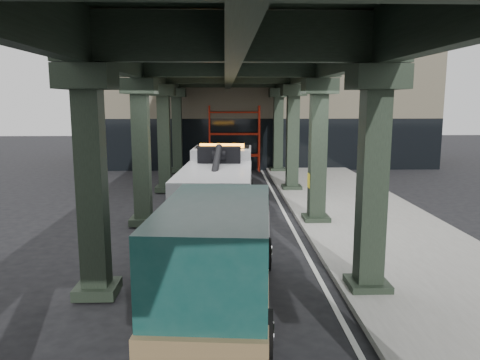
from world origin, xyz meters
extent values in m
plane|color=black|center=(0.00, 0.00, 0.00)|extent=(90.00, 90.00, 0.00)
cube|color=gray|center=(4.50, 2.00, 0.07)|extent=(5.00, 40.00, 0.15)
cube|color=silver|center=(1.70, 2.00, 0.01)|extent=(0.12, 38.00, 0.01)
cube|color=black|center=(2.60, -4.00, 2.50)|extent=(0.55, 0.55, 5.00)
cube|color=black|center=(2.60, -4.00, 4.75)|extent=(1.10, 1.10, 0.50)
cube|color=black|center=(2.60, -4.00, 0.18)|extent=(0.90, 0.90, 0.24)
cube|color=black|center=(2.60, 2.00, 2.50)|extent=(0.55, 0.55, 5.00)
cube|color=black|center=(2.60, 2.00, 4.75)|extent=(1.10, 1.10, 0.50)
cube|color=black|center=(2.60, 2.00, 0.18)|extent=(0.90, 0.90, 0.24)
cube|color=black|center=(2.60, 8.00, 2.50)|extent=(0.55, 0.55, 5.00)
cube|color=black|center=(2.60, 8.00, 4.75)|extent=(1.10, 1.10, 0.50)
cube|color=black|center=(2.60, 8.00, 0.18)|extent=(0.90, 0.90, 0.24)
cube|color=black|center=(2.60, 14.00, 2.50)|extent=(0.55, 0.55, 5.00)
cube|color=black|center=(2.60, 14.00, 4.75)|extent=(1.10, 1.10, 0.50)
cube|color=black|center=(2.60, 14.00, 0.18)|extent=(0.90, 0.90, 0.24)
cube|color=black|center=(-3.40, -4.00, 2.50)|extent=(0.55, 0.55, 5.00)
cube|color=black|center=(-3.40, -4.00, 4.75)|extent=(1.10, 1.10, 0.50)
cube|color=black|center=(-3.40, -4.00, 0.18)|extent=(0.90, 0.90, 0.24)
cube|color=black|center=(-3.40, 2.00, 2.50)|extent=(0.55, 0.55, 5.00)
cube|color=black|center=(-3.40, 2.00, 4.75)|extent=(1.10, 1.10, 0.50)
cube|color=black|center=(-3.40, 2.00, 0.18)|extent=(0.90, 0.90, 0.24)
cube|color=black|center=(-3.40, 8.00, 2.50)|extent=(0.55, 0.55, 5.00)
cube|color=black|center=(-3.40, 8.00, 4.75)|extent=(1.10, 1.10, 0.50)
cube|color=black|center=(-3.40, 8.00, 0.18)|extent=(0.90, 0.90, 0.24)
cube|color=black|center=(-3.40, 14.00, 2.50)|extent=(0.55, 0.55, 5.00)
cube|color=black|center=(-3.40, 14.00, 4.75)|extent=(1.10, 1.10, 0.50)
cube|color=black|center=(-3.40, 14.00, 0.18)|extent=(0.90, 0.90, 0.24)
cube|color=black|center=(2.60, 2.00, 5.55)|extent=(0.35, 32.00, 1.10)
cube|color=black|center=(-3.40, 2.00, 5.55)|extent=(0.35, 32.00, 1.10)
cube|color=black|center=(-0.40, 2.00, 5.55)|extent=(0.35, 32.00, 1.10)
cube|color=black|center=(-0.40, 2.00, 6.25)|extent=(7.40, 32.00, 0.30)
cube|color=#C6B793|center=(2.00, 20.00, 4.00)|extent=(22.00, 10.00, 8.00)
cylinder|color=red|center=(-1.50, 14.90, 2.00)|extent=(0.08, 0.08, 4.00)
cylinder|color=red|center=(-1.50, 14.10, 2.00)|extent=(0.08, 0.08, 4.00)
cylinder|color=red|center=(1.50, 14.90, 2.00)|extent=(0.08, 0.08, 4.00)
cylinder|color=red|center=(1.50, 14.10, 2.00)|extent=(0.08, 0.08, 4.00)
cylinder|color=red|center=(0.00, 14.90, 1.00)|extent=(3.00, 0.08, 0.08)
cylinder|color=red|center=(0.00, 14.90, 2.30)|extent=(3.00, 0.08, 0.08)
cylinder|color=red|center=(0.00, 14.90, 3.60)|extent=(3.00, 0.08, 0.08)
cube|color=black|center=(-0.84, 2.50, 0.69)|extent=(1.44, 7.41, 0.25)
cube|color=white|center=(-0.68, 5.00, 1.52)|extent=(2.45, 2.50, 1.77)
cube|color=white|center=(-0.62, 6.03, 1.03)|extent=(2.35, 0.83, 0.88)
cube|color=black|center=(-0.67, 5.24, 2.01)|extent=(2.24, 1.41, 0.83)
cube|color=white|center=(-0.91, 1.37, 1.33)|extent=(2.66, 5.05, 1.38)
cube|color=orange|center=(-0.69, 4.80, 2.50)|extent=(1.78, 0.38, 0.16)
cube|color=black|center=(-0.79, 3.33, 2.31)|extent=(1.61, 0.69, 0.59)
cylinder|color=black|center=(-0.90, 1.57, 2.06)|extent=(0.45, 3.44, 1.32)
cube|color=black|center=(-1.06, -1.13, 0.34)|extent=(0.38, 1.39, 0.18)
cube|color=black|center=(-1.11, -1.81, 0.29)|extent=(1.58, 0.34, 0.18)
cylinder|color=black|center=(-1.74, 5.36, 0.54)|extent=(0.41, 1.10, 1.08)
cylinder|color=silver|center=(-1.74, 5.36, 0.54)|extent=(0.42, 0.62, 0.59)
cylinder|color=black|center=(0.41, 5.23, 0.54)|extent=(0.41, 1.10, 1.08)
cylinder|color=silver|center=(0.41, 5.23, 0.54)|extent=(0.42, 0.62, 0.59)
cylinder|color=black|center=(-1.94, 2.13, 0.54)|extent=(0.41, 1.10, 1.08)
cylinder|color=silver|center=(-1.94, 2.13, 0.54)|extent=(0.42, 0.62, 0.59)
cylinder|color=black|center=(0.21, 1.99, 0.54)|extent=(0.41, 1.10, 1.08)
cylinder|color=silver|center=(0.21, 1.99, 0.54)|extent=(0.42, 0.62, 0.59)
cylinder|color=black|center=(-2.02, 0.85, 0.54)|extent=(0.41, 1.10, 1.08)
cylinder|color=silver|center=(-2.02, 0.85, 0.54)|extent=(0.42, 0.62, 0.59)
cylinder|color=black|center=(0.13, 0.72, 0.54)|extent=(0.41, 1.10, 1.08)
cylinder|color=silver|center=(0.13, 0.72, 0.54)|extent=(0.42, 0.62, 0.59)
cube|color=#113E3A|center=(-0.53, -2.31, 0.94)|extent=(2.11, 1.26, 0.89)
cube|color=#113E3A|center=(-0.77, -5.01, 1.33)|extent=(2.46, 4.60, 1.92)
cube|color=olive|center=(-0.74, -4.62, 0.54)|extent=(2.60, 5.68, 0.34)
cube|color=black|center=(-0.56, -2.70, 1.72)|extent=(1.95, 0.60, 0.82)
cube|color=black|center=(-0.75, -4.71, 1.82)|extent=(2.41, 3.72, 0.54)
cube|color=silver|center=(-0.48, -1.79, 0.54)|extent=(1.97, 0.30, 0.30)
cylinder|color=black|center=(-1.51, -2.27, 0.41)|extent=(0.35, 0.85, 0.83)
cylinder|color=silver|center=(-1.51, -2.27, 0.41)|extent=(0.36, 0.48, 0.46)
cylinder|color=black|center=(0.45, -2.45, 0.41)|extent=(0.35, 0.85, 0.83)
cylinder|color=silver|center=(0.45, -2.45, 0.41)|extent=(0.36, 0.48, 0.46)
cylinder|color=black|center=(-1.89, -6.39, 0.41)|extent=(0.35, 0.85, 0.83)
cylinder|color=silver|center=(-1.89, -6.39, 0.41)|extent=(0.36, 0.48, 0.46)
cylinder|color=black|center=(0.07, -6.57, 0.41)|extent=(0.35, 0.85, 0.83)
cylinder|color=silver|center=(0.07, -6.57, 0.41)|extent=(0.36, 0.48, 0.46)
camera|label=1|loc=(-0.58, -13.84, 4.26)|focal=35.00mm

